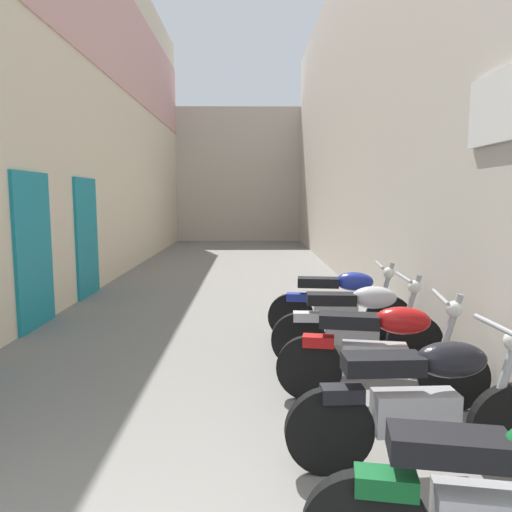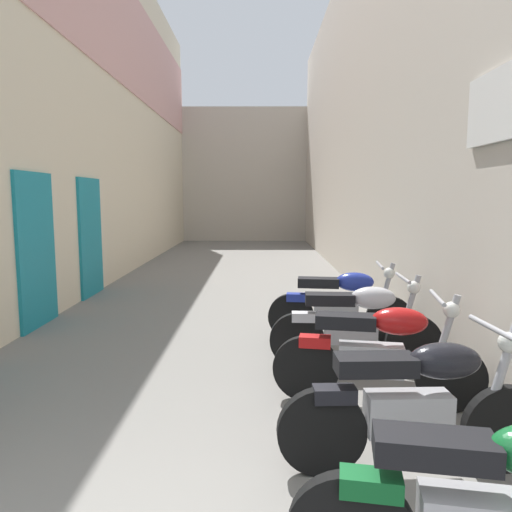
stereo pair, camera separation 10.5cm
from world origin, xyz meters
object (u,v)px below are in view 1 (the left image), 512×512
(motorcycle_second, at_px, (424,400))
(motorcycle_third, at_px, (381,351))
(motorcycle_fourth, at_px, (357,323))
(motorcycle_fifth, at_px, (340,303))

(motorcycle_second, height_order, motorcycle_third, same)
(motorcycle_second, height_order, motorcycle_fourth, same)
(motorcycle_third, height_order, motorcycle_fifth, same)
(motorcycle_second, relative_size, motorcycle_fourth, 1.00)
(motorcycle_second, distance_m, motorcycle_fifth, 2.98)
(motorcycle_fourth, bearing_deg, motorcycle_fifth, 90.00)
(motorcycle_third, bearing_deg, motorcycle_fifth, 90.00)
(motorcycle_third, distance_m, motorcycle_fourth, 0.95)
(motorcycle_third, distance_m, motorcycle_fifth, 1.93)
(motorcycle_second, bearing_deg, motorcycle_fourth, 90.00)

